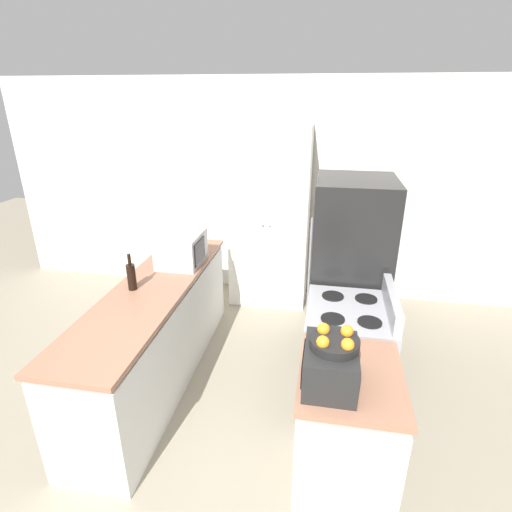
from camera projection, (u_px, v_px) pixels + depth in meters
wall_back at (278, 191)px, 4.85m from camera, size 7.00×0.06×2.60m
counter_left at (157, 335)px, 3.50m from camera, size 0.60×2.42×0.91m
counter_right at (344, 435)px, 2.48m from camera, size 0.60×0.74×0.91m
pantry_cabinet at (270, 218)px, 4.67m from camera, size 0.90×0.56×2.10m
stove at (345, 358)px, 3.15m from camera, size 0.66×0.73×1.07m
refrigerator at (349, 271)px, 3.71m from camera, size 0.71×0.78×1.73m
microwave at (181, 249)px, 3.73m from camera, size 0.38×0.45×0.29m
wine_bottle at (131, 276)px, 3.24m from camera, size 0.07×0.07×0.31m
toaster_oven at (330, 366)px, 2.17m from camera, size 0.29×0.38×0.24m
fruit_bowl at (335, 341)px, 2.12m from camera, size 0.27×0.27×0.10m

